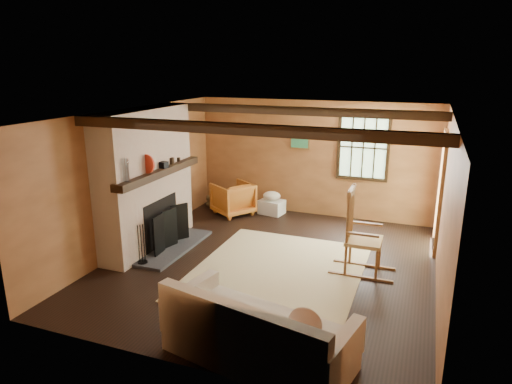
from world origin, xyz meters
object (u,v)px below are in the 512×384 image
at_px(sofa, 256,337).
at_px(armchair, 233,198).
at_px(laundry_basket, 272,207).
at_px(fireplace, 148,185).
at_px(rocking_chair, 361,237).

distance_m(sofa, armchair, 5.06).
relative_size(sofa, laundry_basket, 4.38).
relative_size(sofa, armchair, 2.89).
bearing_deg(armchair, fireplace, 16.89).
xyz_separation_m(sofa, laundry_basket, (-1.49, 4.84, -0.15)).
bearing_deg(rocking_chair, sofa, 164.65).
xyz_separation_m(fireplace, rocking_chair, (3.60, 0.24, -0.54)).
xyz_separation_m(rocking_chair, sofa, (-0.70, -2.65, -0.27)).
relative_size(rocking_chair, laundry_basket, 2.68).
distance_m(sofa, laundry_basket, 5.07).
bearing_deg(rocking_chair, armchair, 56.85).
height_order(fireplace, sofa, fireplace).
bearing_deg(rocking_chair, fireplace, 93.21).
height_order(laundry_basket, armchair, armchair).
xyz_separation_m(laundry_basket, armchair, (-0.76, -0.32, 0.20)).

